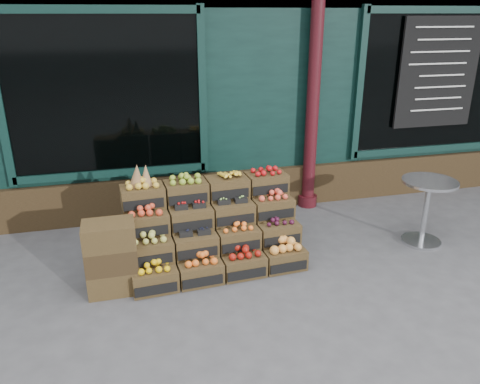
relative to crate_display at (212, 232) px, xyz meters
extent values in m
plane|color=#464648|center=(0.53, -0.73, -0.38)|extent=(60.00, 60.00, 0.00)
cube|color=black|center=(0.53, 4.47, 2.02)|extent=(12.00, 6.00, 4.80)
cube|color=black|center=(0.53, 1.52, 1.12)|extent=(12.00, 0.12, 3.00)
cube|color=#312313|center=(0.53, 1.45, -0.08)|extent=(12.00, 0.18, 0.60)
cube|color=black|center=(-1.07, 1.45, 1.37)|extent=(2.40, 0.06, 2.00)
cube|color=black|center=(3.73, 1.45, 1.37)|extent=(2.40, 0.06, 2.00)
cylinder|color=#3C0D13|center=(1.73, 1.32, 1.22)|extent=(0.18, 0.18, 3.20)
cube|color=black|center=(3.73, 1.37, 1.52)|extent=(1.30, 0.04, 1.60)
cube|color=#413119|center=(-0.70, -0.44, -0.26)|extent=(0.49, 0.36, 0.24)
cube|color=black|center=(-0.69, -0.61, -0.28)|extent=(0.43, 0.04, 0.11)
cube|color=#E5B20B|center=(-0.70, -0.44, -0.10)|extent=(0.39, 0.27, 0.08)
cube|color=#413119|center=(-0.22, -0.41, -0.26)|extent=(0.49, 0.36, 0.24)
cube|color=black|center=(-0.20, -0.58, -0.28)|extent=(0.43, 0.04, 0.11)
cube|color=orange|center=(-0.22, -0.41, -0.10)|extent=(0.39, 0.27, 0.08)
cube|color=#413119|center=(0.27, -0.38, -0.26)|extent=(0.49, 0.36, 0.24)
cube|color=black|center=(0.29, -0.55, -0.28)|extent=(0.43, 0.04, 0.11)
cube|color=maroon|center=(0.27, -0.38, -0.09)|extent=(0.39, 0.27, 0.09)
cube|color=#413119|center=(0.76, -0.35, -0.26)|extent=(0.49, 0.36, 0.24)
cube|color=black|center=(0.77, -0.52, -0.28)|extent=(0.43, 0.04, 0.11)
cube|color=orange|center=(0.76, -0.35, -0.08)|extent=(0.39, 0.27, 0.11)
cube|color=#413119|center=(-0.72, -0.24, -0.02)|extent=(0.49, 0.36, 0.24)
cube|color=black|center=(-0.71, -0.41, -0.04)|extent=(0.43, 0.04, 0.11)
cube|color=#ACAD4A|center=(-0.72, -0.24, 0.14)|extent=(0.39, 0.27, 0.08)
cube|color=#413119|center=(-0.23, -0.21, -0.02)|extent=(0.49, 0.36, 0.24)
cube|color=black|center=(-0.22, -0.38, -0.04)|extent=(0.43, 0.04, 0.11)
cube|color=black|center=(-0.23, -0.21, 0.11)|extent=(0.39, 0.27, 0.03)
cube|color=#413119|center=(0.26, -0.18, -0.02)|extent=(0.49, 0.36, 0.24)
cube|color=black|center=(0.27, -0.35, -0.04)|extent=(0.43, 0.04, 0.11)
cube|color=orange|center=(0.26, -0.18, 0.13)|extent=(0.39, 0.27, 0.06)
cube|color=#413119|center=(0.75, -0.15, -0.02)|extent=(0.49, 0.36, 0.24)
cube|color=black|center=(0.76, -0.32, -0.04)|extent=(0.43, 0.04, 0.11)
cube|color=#3A0E24|center=(0.75, -0.15, 0.13)|extent=(0.39, 0.27, 0.06)
cube|color=#413119|center=(-0.73, -0.04, 0.21)|extent=(0.49, 0.36, 0.24)
cube|color=black|center=(-0.72, -0.21, 0.19)|extent=(0.43, 0.04, 0.11)
cube|color=#C03A21|center=(-0.73, -0.04, 0.37)|extent=(0.39, 0.27, 0.08)
cube|color=#413119|center=(-0.24, -0.01, 0.21)|extent=(0.49, 0.36, 0.24)
cube|color=black|center=(-0.23, -0.18, 0.19)|extent=(0.43, 0.04, 0.11)
cube|color=#AB1010|center=(-0.24, -0.01, 0.35)|extent=(0.39, 0.27, 0.03)
cube|color=#413119|center=(0.25, 0.02, 0.21)|extent=(0.49, 0.36, 0.24)
cube|color=black|center=(0.26, -0.15, 0.19)|extent=(0.43, 0.04, 0.11)
cube|color=#7EAA4E|center=(0.25, 0.02, 0.35)|extent=(0.39, 0.27, 0.03)
cube|color=#413119|center=(0.74, 0.05, 0.21)|extent=(0.49, 0.36, 0.24)
cube|color=black|center=(0.75, -0.12, 0.19)|extent=(0.43, 0.04, 0.11)
cube|color=#E94E38|center=(0.74, 0.05, 0.37)|extent=(0.39, 0.27, 0.08)
cube|color=#413119|center=(-0.74, 0.16, 0.45)|extent=(0.49, 0.36, 0.24)
cube|color=black|center=(-0.73, -0.01, 0.43)|extent=(0.43, 0.04, 0.11)
cube|color=gold|center=(-0.74, 0.16, 0.61)|extent=(0.39, 0.27, 0.08)
cube|color=#413119|center=(-0.25, 0.19, 0.45)|extent=(0.49, 0.36, 0.24)
cube|color=black|center=(-0.24, 0.02, 0.43)|extent=(0.43, 0.04, 0.11)
cube|color=olive|center=(-0.25, 0.19, 0.61)|extent=(0.39, 0.27, 0.08)
cube|color=#413119|center=(0.24, 0.22, 0.45)|extent=(0.49, 0.36, 0.24)
cube|color=black|center=(0.25, 0.05, 0.43)|extent=(0.43, 0.04, 0.11)
cube|color=yellow|center=(0.24, 0.22, 0.61)|extent=(0.39, 0.27, 0.07)
cube|color=#413119|center=(0.73, 0.25, 0.45)|extent=(0.49, 0.36, 0.24)
cube|color=black|center=(0.74, 0.08, 0.43)|extent=(0.43, 0.04, 0.11)
cube|color=#B71014|center=(0.73, 0.25, 0.60)|extent=(0.39, 0.27, 0.07)
cube|color=#312313|center=(0.02, -0.19, -0.26)|extent=(1.96, 0.45, 0.24)
cube|color=#312313|center=(0.00, 0.01, -0.14)|extent=(1.96, 0.45, 0.47)
cube|color=#312313|center=(-0.01, 0.21, -0.02)|extent=(1.96, 0.45, 0.71)
cone|color=olive|center=(-0.79, 0.16, 0.71)|extent=(0.16, 0.16, 0.27)
cone|color=olive|center=(-0.69, 0.20, 0.69)|extent=(0.15, 0.15, 0.24)
cube|color=#413119|center=(-1.12, -0.36, -0.25)|extent=(0.52, 0.36, 0.26)
cube|color=#312313|center=(-1.12, -0.36, 0.01)|extent=(0.52, 0.36, 0.26)
cube|color=#413119|center=(-1.12, -0.36, 0.27)|extent=(0.52, 0.36, 0.26)
cylinder|color=silver|center=(2.68, -0.19, -0.36)|extent=(0.49, 0.49, 0.03)
cylinder|color=silver|center=(2.68, -0.19, 0.03)|extent=(0.07, 0.07, 0.80)
cylinder|color=silver|center=(2.68, -0.19, 0.45)|extent=(0.67, 0.67, 0.03)
imported|color=#19592F|center=(-0.77, 2.13, 0.72)|extent=(0.87, 0.65, 2.18)
camera|label=1|loc=(-0.88, -4.79, 2.37)|focal=35.00mm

